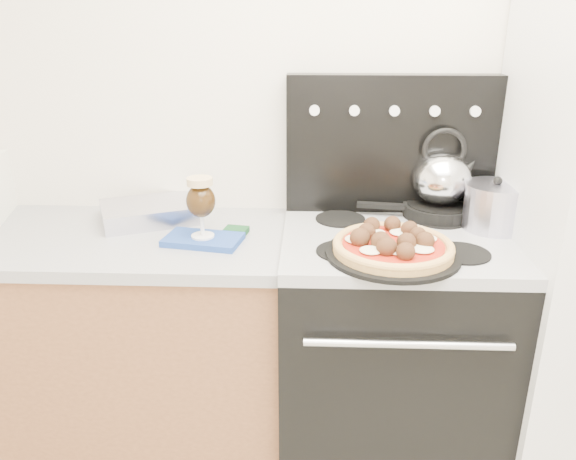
# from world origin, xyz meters

# --- Properties ---
(room_shell) EXTENTS (3.52, 3.01, 2.52)m
(room_shell) POSITION_xyz_m (0.00, 0.29, 1.25)
(room_shell) COLOR beige
(room_shell) RESTS_ON ground
(base_cabinet) EXTENTS (1.45, 0.60, 0.86)m
(base_cabinet) POSITION_xyz_m (-1.02, 1.20, 0.43)
(base_cabinet) COLOR brown
(base_cabinet) RESTS_ON ground
(countertop) EXTENTS (1.48, 0.63, 0.04)m
(countertop) POSITION_xyz_m (-1.02, 1.20, 0.88)
(countertop) COLOR #9D9DA3
(countertop) RESTS_ON base_cabinet
(stove_body) EXTENTS (0.76, 0.65, 0.88)m
(stove_body) POSITION_xyz_m (0.08, 1.18, 0.44)
(stove_body) COLOR black
(stove_body) RESTS_ON ground
(cooktop) EXTENTS (0.76, 0.65, 0.04)m
(cooktop) POSITION_xyz_m (0.08, 1.18, 0.90)
(cooktop) COLOR #ADADB2
(cooktop) RESTS_ON stove_body
(backguard) EXTENTS (0.76, 0.08, 0.50)m
(backguard) POSITION_xyz_m (0.08, 1.45, 1.17)
(backguard) COLOR black
(backguard) RESTS_ON cooktop
(foil_sheet) EXTENTS (0.40, 0.36, 0.07)m
(foil_sheet) POSITION_xyz_m (-0.80, 1.34, 0.93)
(foil_sheet) COLOR silver
(foil_sheet) RESTS_ON countertop
(oven_mitt) EXTENTS (0.27, 0.19, 0.02)m
(oven_mitt) POSITION_xyz_m (-0.57, 1.13, 0.91)
(oven_mitt) COLOR #21449D
(oven_mitt) RESTS_ON countertop
(beer_glass) EXTENTS (0.10, 0.10, 0.21)m
(beer_glass) POSITION_xyz_m (-0.57, 1.13, 1.03)
(beer_glass) COLOR black
(beer_glass) RESTS_ON oven_mitt
(pizza_pan) EXTENTS (0.50, 0.50, 0.01)m
(pizza_pan) POSITION_xyz_m (0.05, 1.00, 0.93)
(pizza_pan) COLOR black
(pizza_pan) RESTS_ON cooktop
(pizza) EXTENTS (0.39, 0.39, 0.05)m
(pizza) POSITION_xyz_m (0.05, 1.00, 0.96)
(pizza) COLOR #C28B41
(pizza) RESTS_ON pizza_pan
(skillet) EXTENTS (0.29, 0.29, 0.05)m
(skillet) POSITION_xyz_m (0.26, 1.38, 0.94)
(skillet) COLOR black
(skillet) RESTS_ON cooktop
(tea_kettle) EXTENTS (0.27, 0.27, 0.23)m
(tea_kettle) POSITION_xyz_m (0.26, 1.38, 1.08)
(tea_kettle) COLOR silver
(tea_kettle) RESTS_ON skillet
(stock_pot) EXTENTS (0.26, 0.26, 0.15)m
(stock_pot) POSITION_xyz_m (0.42, 1.26, 0.99)
(stock_pot) COLOR silver
(stock_pot) RESTS_ON cooktop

